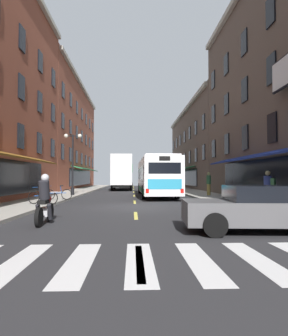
% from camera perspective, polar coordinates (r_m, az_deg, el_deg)
% --- Properties ---
extents(ground_plane, '(34.80, 80.00, 0.10)m').
position_cam_1_polar(ground_plane, '(15.56, -1.74, -7.70)').
color(ground_plane, '#28282B').
extents(lane_centre_dashes, '(0.14, 73.90, 0.01)m').
position_cam_1_polar(lane_centre_dashes, '(15.31, -1.73, -7.60)').
color(lane_centre_dashes, '#DBCC4C').
rests_on(lane_centre_dashes, ground).
extents(crosswalk_near, '(7.10, 2.80, 0.01)m').
position_cam_1_polar(crosswalk_near, '(5.69, -0.85, -17.47)').
color(crosswalk_near, silver).
rests_on(crosswalk_near, ground).
extents(sidewalk_left, '(3.00, 80.00, 0.14)m').
position_cam_1_polar(sidewalk_left, '(16.59, -22.73, -6.78)').
color(sidewalk_left, '#A39E93').
rests_on(sidewalk_left, ground).
extents(sidewalk_right, '(3.00, 80.00, 0.14)m').
position_cam_1_polar(sidewalk_right, '(16.68, 19.13, -6.79)').
color(sidewalk_right, '#A39E93').
rests_on(sidewalk_right, ground).
extents(transit_bus, '(2.76, 12.18, 3.10)m').
position_cam_1_polar(transit_bus, '(24.62, 2.29, -1.63)').
color(transit_bus, white).
rests_on(transit_bus, ground).
extents(box_truck, '(2.52, 7.46, 4.17)m').
position_cam_1_polar(box_truck, '(35.97, -4.24, -0.90)').
color(box_truck, black).
rests_on(box_truck, ground).
extents(sedan_near, '(4.78, 2.23, 1.31)m').
position_cam_1_polar(sedan_near, '(9.17, 22.83, -7.08)').
color(sedan_near, '#515154').
rests_on(sedan_near, ground).
extents(sedan_mid, '(2.04, 4.81, 1.34)m').
position_cam_1_polar(sedan_mid, '(44.52, -3.48, -2.94)').
color(sedan_mid, black).
rests_on(sedan_mid, ground).
extents(motorcycle_rider, '(0.62, 2.07, 1.66)m').
position_cam_1_polar(motorcycle_rider, '(10.40, -18.59, -6.33)').
color(motorcycle_rider, black).
rests_on(motorcycle_rider, ground).
extents(bicycle_near, '(1.68, 0.56, 0.91)m').
position_cam_1_polar(bicycle_near, '(19.31, -16.23, -4.85)').
color(bicycle_near, black).
rests_on(bicycle_near, sidewalk_left).
extents(bicycle_mid, '(1.67, 0.57, 0.91)m').
position_cam_1_polar(bicycle_mid, '(16.42, -18.94, -5.36)').
color(bicycle_mid, black).
rests_on(bicycle_mid, sidewalk_left).
extents(pedestrian_near, '(0.50, 0.50, 1.72)m').
position_cam_1_polar(pedestrian_near, '(14.87, 22.88, -3.59)').
color(pedestrian_near, black).
rests_on(pedestrian_near, sidewalk_right).
extents(pedestrian_mid, '(0.36, 0.36, 1.82)m').
position_cam_1_polar(pedestrian_mid, '(23.88, 12.38, -2.89)').
color(pedestrian_mid, '#B29947').
rests_on(pedestrian_mid, sidewalk_right).
extents(street_lamp_twin, '(1.42, 0.32, 4.93)m').
position_cam_1_polar(street_lamp_twin, '(24.49, -13.60, 1.34)').
color(street_lamp_twin, black).
rests_on(street_lamp_twin, sidewalk_left).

